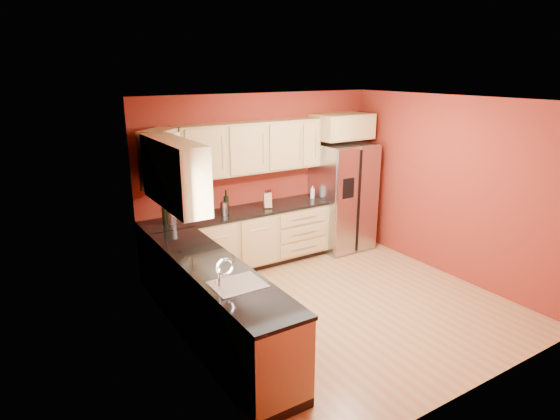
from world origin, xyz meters
name	(u,v)px	position (x,y,z in m)	size (l,w,h in m)	color
floor	(338,304)	(0.00, 0.00, 0.00)	(4.00, 4.00, 0.00)	#A66A40
ceiling	(346,100)	(0.00, 0.00, 2.60)	(4.00, 4.00, 0.00)	silver
wall_back	(261,178)	(0.00, 2.00, 1.30)	(4.00, 0.04, 2.60)	maroon
wall_front	(487,265)	(0.00, -2.00, 1.30)	(4.00, 0.04, 2.60)	maroon
wall_left	(187,239)	(-2.00, 0.00, 1.30)	(0.04, 4.00, 2.60)	maroon
wall_right	(450,188)	(2.00, 0.00, 1.30)	(0.04, 4.00, 2.60)	maroon
base_cabinets_back	(240,241)	(-0.55, 1.70, 0.44)	(2.90, 0.60, 0.88)	#9F874D
base_cabinets_left	(217,308)	(-1.70, 0.00, 0.44)	(0.60, 2.80, 0.88)	#9F874D
countertop_back	(239,213)	(-0.55, 1.69, 0.90)	(2.90, 0.62, 0.04)	black
countertop_left	(216,269)	(-1.69, 0.00, 0.90)	(0.62, 2.80, 0.04)	black
upper_cabinets_back	(251,147)	(-0.25, 1.83, 1.83)	(2.30, 0.33, 0.75)	#9F874D
upper_cabinets_left	(174,173)	(-1.83, 0.72, 1.83)	(0.33, 1.35, 0.75)	#9F874D
corner_upper_cabinet	(161,158)	(-1.67, 1.67, 1.83)	(0.62, 0.33, 0.75)	#9F874D
over_fridge_cabinet	(342,126)	(1.35, 1.70, 2.05)	(0.92, 0.60, 0.40)	#9F874D
refrigerator	(342,196)	(1.35, 1.62, 0.89)	(0.90, 0.75, 1.78)	#ABABB0
window	(207,229)	(-1.98, -0.50, 1.55)	(0.03, 0.90, 1.00)	white
sink_faucet	(237,271)	(-1.69, -0.50, 1.07)	(0.50, 0.42, 0.30)	silver
canister_left	(172,216)	(-1.58, 1.68, 1.03)	(0.13, 0.13, 0.22)	#ABABB0
canister_right	(224,208)	(-0.80, 1.67, 1.01)	(0.11, 0.11, 0.18)	#ABABB0
wine_bottle_a	(226,201)	(-0.73, 1.75, 1.09)	(0.07, 0.07, 0.33)	black
wine_bottle_b	(165,211)	(-1.67, 1.70, 1.10)	(0.08, 0.08, 0.37)	black
knife_block	(268,200)	(-0.09, 1.64, 1.03)	(0.11, 0.10, 0.23)	tan
soap_dispenser	(312,192)	(0.80, 1.72, 1.02)	(0.07, 0.07, 0.20)	white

